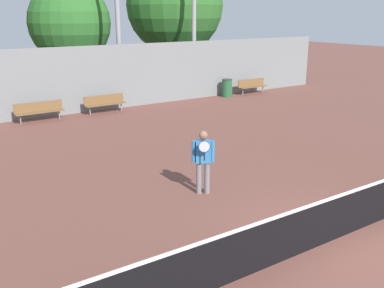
{
  "coord_description": "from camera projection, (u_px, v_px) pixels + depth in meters",
  "views": [
    {
      "loc": [
        -7.31,
        -5.31,
        4.57
      ],
      "look_at": [
        -0.47,
        4.77,
        0.97
      ],
      "focal_mm": 42.0,
      "sensor_mm": 36.0,
      "label": 1
    }
  ],
  "objects": [
    {
      "name": "tennis_net",
      "position": [
        340.0,
        216.0,
        9.3
      ],
      "size": [
        11.89,
        0.09,
        1.0
      ],
      "color": "black",
      "rests_on": "ground_plane"
    },
    {
      "name": "ground_plane",
      "position": [
        338.0,
        238.0,
        9.45
      ],
      "size": [
        100.0,
        100.0,
        0.0
      ],
      "primitive_type": "plane",
      "color": "brown"
    },
    {
      "name": "tree_dark_dense",
      "position": [
        175.0,
        5.0,
        27.23
      ],
      "size": [
        5.9,
        5.9,
        7.92
      ],
      "color": "brown",
      "rests_on": "ground_plane"
    },
    {
      "name": "bench_adjacent_court",
      "position": [
        105.0,
        102.0,
        20.99
      ],
      "size": [
        1.97,
        0.4,
        0.84
      ],
      "color": "brown",
      "rests_on": "ground_plane"
    },
    {
      "name": "tree_green_tall",
      "position": [
        70.0,
        23.0,
        24.51
      ],
      "size": [
        4.47,
        4.47,
        6.24
      ],
      "color": "brown",
      "rests_on": "ground_plane"
    },
    {
      "name": "back_fence",
      "position": [
        79.0,
        80.0,
        20.75
      ],
      "size": [
        30.66,
        0.06,
        3.08
      ],
      "color": "gray",
      "rests_on": "ground_plane"
    },
    {
      "name": "bench_by_gate",
      "position": [
        39.0,
        110.0,
        19.35
      ],
      "size": [
        2.07,
        0.4,
        0.84
      ],
      "color": "brown",
      "rests_on": "ground_plane"
    },
    {
      "name": "tennis_player",
      "position": [
        203.0,
        158.0,
        11.49
      ],
      "size": [
        0.54,
        0.51,
        1.69
      ],
      "rotation": [
        0.0,
        0.0,
        -0.51
      ],
      "color": "slate",
      "rests_on": "ground_plane"
    },
    {
      "name": "trash_bin",
      "position": [
        227.0,
        88.0,
        25.03
      ],
      "size": [
        0.57,
        0.57,
        0.98
      ],
      "color": "#235B33",
      "rests_on": "ground_plane"
    },
    {
      "name": "bench_courtside_near",
      "position": [
        252.0,
        85.0,
        25.91
      ],
      "size": [
        1.93,
        0.4,
        0.84
      ],
      "color": "brown",
      "rests_on": "ground_plane"
    }
  ]
}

